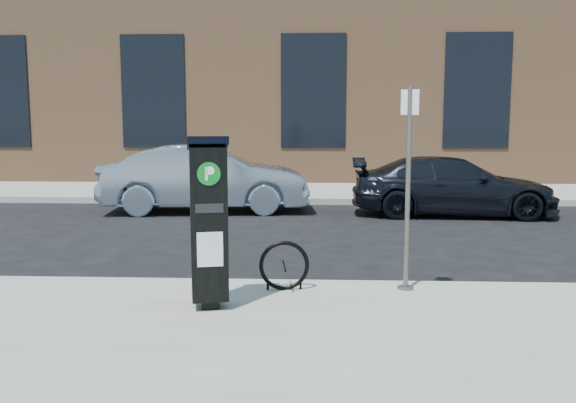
# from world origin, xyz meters

# --- Properties ---
(ground) EXTENTS (120.00, 120.00, 0.00)m
(ground) POSITION_xyz_m (0.00, 0.00, 0.00)
(ground) COLOR black
(ground) RESTS_ON ground
(sidewalk_far) EXTENTS (60.00, 12.00, 0.15)m
(sidewalk_far) POSITION_xyz_m (0.00, 14.00, 0.07)
(sidewalk_far) COLOR gray
(sidewalk_far) RESTS_ON ground
(curb_near) EXTENTS (60.00, 0.12, 0.16)m
(curb_near) POSITION_xyz_m (0.00, -0.02, 0.07)
(curb_near) COLOR #9E9B93
(curb_near) RESTS_ON ground
(curb_far) EXTENTS (60.00, 0.12, 0.16)m
(curb_far) POSITION_xyz_m (0.00, 8.02, 0.07)
(curb_far) COLOR #9E9B93
(curb_far) RESTS_ON ground
(building) EXTENTS (28.00, 10.05, 8.25)m
(building) POSITION_xyz_m (-0.00, 17.00, 4.15)
(building) COLOR #926442
(building) RESTS_ON ground
(parking_kiosk) EXTENTS (0.47, 0.43, 1.75)m
(parking_kiosk) POSITION_xyz_m (-0.97, -1.10, 1.05)
(parking_kiosk) COLOR black
(parking_kiosk) RESTS_ON sidewalk_near
(sign_pole) EXTENTS (0.19, 0.18, 2.29)m
(sign_pole) POSITION_xyz_m (1.13, -0.30, 1.29)
(sign_pole) COLOR #4B4742
(sign_pole) RESTS_ON sidewalk_near
(bike_rack) EXTENTS (0.57, 0.11, 0.57)m
(bike_rack) POSITION_xyz_m (-0.25, -0.40, 0.43)
(bike_rack) COLOR black
(bike_rack) RESTS_ON sidewalk_near
(car_silver) EXTENTS (4.80, 2.09, 1.53)m
(car_silver) POSITION_xyz_m (-2.42, 6.66, 0.77)
(car_silver) COLOR gray
(car_silver) RESTS_ON ground
(car_dark) EXTENTS (4.52, 2.04, 1.29)m
(car_dark) POSITION_xyz_m (3.12, 6.40, 0.64)
(car_dark) COLOR black
(car_dark) RESTS_ON ground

